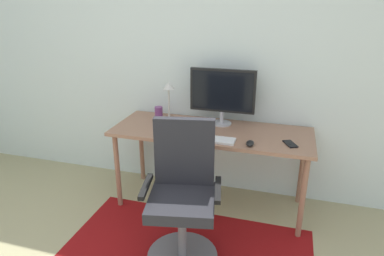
% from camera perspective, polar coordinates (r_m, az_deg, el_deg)
% --- Properties ---
extents(wall_back, '(6.00, 0.10, 2.60)m').
position_cam_1_polar(wall_back, '(3.24, -2.54, 12.29)').
color(wall_back, silver).
rests_on(wall_back, ground).
extents(area_rug, '(1.85, 1.01, 0.01)m').
position_cam_1_polar(area_rug, '(2.72, -0.93, -19.91)').
color(area_rug, maroon).
rests_on(area_rug, ground).
extents(desk, '(1.70, 0.63, 0.73)m').
position_cam_1_polar(desk, '(2.93, 3.25, -1.58)').
color(desk, '#966C52').
rests_on(desk, ground).
extents(monitor, '(0.57, 0.18, 0.50)m').
position_cam_1_polar(monitor, '(2.97, 5.15, 5.97)').
color(monitor, '#B2B2B7').
rests_on(monitor, desk).
extents(keyboard, '(0.43, 0.13, 0.02)m').
position_cam_1_polar(keyboard, '(2.70, 2.74, -1.84)').
color(keyboard, white).
rests_on(keyboard, desk).
extents(computer_mouse, '(0.06, 0.10, 0.03)m').
position_cam_1_polar(computer_mouse, '(2.63, 9.76, -2.55)').
color(computer_mouse, black).
rests_on(computer_mouse, desk).
extents(coffee_cup, '(0.07, 0.07, 0.11)m').
position_cam_1_polar(coffee_cup, '(3.20, -5.63, 2.62)').
color(coffee_cup, '#753974').
rests_on(coffee_cup, desk).
extents(cell_phone, '(0.12, 0.16, 0.01)m').
position_cam_1_polar(cell_phone, '(2.72, 16.22, -2.58)').
color(cell_phone, black).
rests_on(cell_phone, desk).
extents(desk_lamp, '(0.11, 0.11, 0.39)m').
position_cam_1_polar(desk_lamp, '(2.94, -3.94, 5.40)').
color(desk_lamp, black).
rests_on(desk_lamp, desk).
extents(office_chair, '(0.58, 0.52, 1.03)m').
position_cam_1_polar(office_chair, '(2.43, -1.57, -12.88)').
color(office_chair, slate).
rests_on(office_chair, ground).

